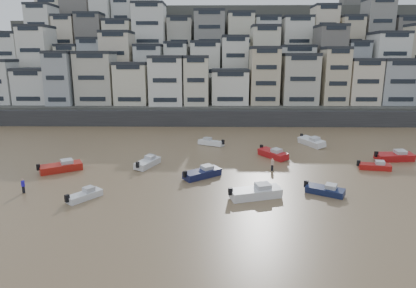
{
  "coord_description": "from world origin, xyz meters",
  "views": [
    {
      "loc": [
        7.72,
        -17.97,
        15.4
      ],
      "look_at": [
        6.88,
        30.0,
        4.0
      ],
      "focal_mm": 32.0,
      "sensor_mm": 36.0,
      "label": 1
    }
  ],
  "objects_px": {
    "person_pink": "(272,165)",
    "boat_j": "(84,194)",
    "boat_f": "(148,161)",
    "boat_a": "(256,191)",
    "boat_k": "(61,166)",
    "boat_d": "(375,165)",
    "person_blue": "(23,186)",
    "boat_g": "(395,155)",
    "boat_i": "(311,141)",
    "boat_e": "(273,153)",
    "boat_h": "(211,141)",
    "boat_b": "(325,189)",
    "boat_c": "(202,172)"
  },
  "relations": [
    {
      "from": "person_pink",
      "to": "boat_j",
      "type": "bearing_deg",
      "value": -153.92
    },
    {
      "from": "boat_f",
      "to": "person_pink",
      "type": "xyz_separation_m",
      "value": [
        17.53,
        -1.66,
        0.12
      ]
    },
    {
      "from": "boat_a",
      "to": "boat_k",
      "type": "distance_m",
      "value": 27.22
    },
    {
      "from": "boat_d",
      "to": "person_blue",
      "type": "relative_size",
      "value": 2.63
    },
    {
      "from": "boat_g",
      "to": "boat_i",
      "type": "bearing_deg",
      "value": 129.43
    },
    {
      "from": "boat_a",
      "to": "boat_e",
      "type": "relative_size",
      "value": 1.06
    },
    {
      "from": "person_pink",
      "to": "person_blue",
      "type": "bearing_deg",
      "value": -163.1
    },
    {
      "from": "boat_e",
      "to": "person_pink",
      "type": "relative_size",
      "value": 3.43
    },
    {
      "from": "boat_a",
      "to": "person_pink",
      "type": "bearing_deg",
      "value": 54.11
    },
    {
      "from": "boat_g",
      "to": "boat_h",
      "type": "distance_m",
      "value": 29.35
    },
    {
      "from": "boat_d",
      "to": "boat_k",
      "type": "xyz_separation_m",
      "value": [
        -43.31,
        -1.68,
        0.19
      ]
    },
    {
      "from": "boat_h",
      "to": "boat_f",
      "type": "bearing_deg",
      "value": 83.63
    },
    {
      "from": "boat_b",
      "to": "boat_g",
      "type": "xyz_separation_m",
      "value": [
        14.52,
        14.25,
        0.21
      ]
    },
    {
      "from": "boat_i",
      "to": "boat_k",
      "type": "bearing_deg",
      "value": -89.79
    },
    {
      "from": "boat_a",
      "to": "boat_c",
      "type": "height_order",
      "value": "boat_a"
    },
    {
      "from": "boat_k",
      "to": "person_blue",
      "type": "relative_size",
      "value": 3.44
    },
    {
      "from": "boat_f",
      "to": "person_pink",
      "type": "distance_m",
      "value": 17.61
    },
    {
      "from": "boat_k",
      "to": "person_blue",
      "type": "distance_m",
      "value": 8.25
    },
    {
      "from": "boat_f",
      "to": "person_blue",
      "type": "height_order",
      "value": "person_blue"
    },
    {
      "from": "boat_b",
      "to": "person_blue",
      "type": "height_order",
      "value": "person_blue"
    },
    {
      "from": "boat_d",
      "to": "boat_a",
      "type": "bearing_deg",
      "value": -136.68
    },
    {
      "from": "boat_k",
      "to": "person_blue",
      "type": "xyz_separation_m",
      "value": [
        -1.04,
        -8.18,
        0.05
      ]
    },
    {
      "from": "boat_g",
      "to": "boat_j",
      "type": "relative_size",
      "value": 1.4
    },
    {
      "from": "boat_e",
      "to": "boat_g",
      "type": "relative_size",
      "value": 0.96
    },
    {
      "from": "boat_a",
      "to": "boat_d",
      "type": "distance_m",
      "value": 20.89
    },
    {
      "from": "boat_b",
      "to": "person_blue",
      "type": "distance_m",
      "value": 34.63
    },
    {
      "from": "boat_c",
      "to": "boat_f",
      "type": "distance_m",
      "value": 9.34
    },
    {
      "from": "boat_f",
      "to": "boat_d",
      "type": "bearing_deg",
      "value": -70.77
    },
    {
      "from": "boat_e",
      "to": "boat_h",
      "type": "relative_size",
      "value": 1.18
    },
    {
      "from": "person_pink",
      "to": "boat_f",
      "type": "bearing_deg",
      "value": 174.6
    },
    {
      "from": "boat_k",
      "to": "boat_g",
      "type": "bearing_deg",
      "value": -25.63
    },
    {
      "from": "boat_d",
      "to": "boat_j",
      "type": "relative_size",
      "value": 1.04
    },
    {
      "from": "boat_i",
      "to": "person_blue",
      "type": "bearing_deg",
      "value": -80.82
    },
    {
      "from": "boat_k",
      "to": "boat_c",
      "type": "bearing_deg",
      "value": -39.54
    },
    {
      "from": "boat_g",
      "to": "boat_j",
      "type": "height_order",
      "value": "boat_g"
    },
    {
      "from": "boat_i",
      "to": "boat_k",
      "type": "height_order",
      "value": "boat_i"
    },
    {
      "from": "boat_h",
      "to": "boat_k",
      "type": "relative_size",
      "value": 0.84
    },
    {
      "from": "boat_h",
      "to": "boat_e",
      "type": "bearing_deg",
      "value": 168.1
    },
    {
      "from": "boat_c",
      "to": "boat_d",
      "type": "bearing_deg",
      "value": -29.38
    },
    {
      "from": "boat_c",
      "to": "boat_g",
      "type": "bearing_deg",
      "value": -22.41
    },
    {
      "from": "boat_e",
      "to": "boat_j",
      "type": "bearing_deg",
      "value": -84.77
    },
    {
      "from": "boat_d",
      "to": "boat_e",
      "type": "bearing_deg",
      "value": 167.19
    },
    {
      "from": "boat_f",
      "to": "boat_j",
      "type": "height_order",
      "value": "boat_f"
    },
    {
      "from": "boat_b",
      "to": "boat_i",
      "type": "bearing_deg",
      "value": 111.32
    },
    {
      "from": "boat_i",
      "to": "person_blue",
      "type": "height_order",
      "value": "person_blue"
    },
    {
      "from": "boat_i",
      "to": "boat_d",
      "type": "bearing_deg",
      "value": -2.11
    },
    {
      "from": "boat_j",
      "to": "person_pink",
      "type": "distance_m",
      "value": 24.82
    },
    {
      "from": "boat_e",
      "to": "boat_k",
      "type": "relative_size",
      "value": 1.0
    },
    {
      "from": "boat_a",
      "to": "boat_h",
      "type": "height_order",
      "value": "boat_a"
    },
    {
      "from": "boat_e",
      "to": "boat_k",
      "type": "distance_m",
      "value": 31.02
    }
  ]
}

